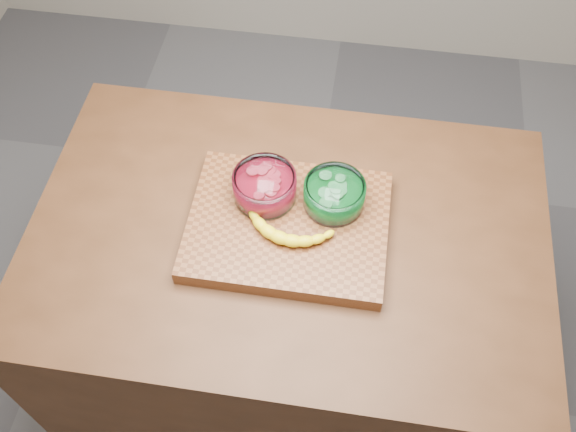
# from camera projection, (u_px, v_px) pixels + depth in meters

# --- Properties ---
(ground) EXTENTS (3.50, 3.50, 0.00)m
(ground) POSITION_uv_depth(u_px,v_px,m) (288.00, 374.00, 2.22)
(ground) COLOR slate
(ground) RESTS_ON ground
(counter) EXTENTS (1.20, 0.80, 0.90)m
(counter) POSITION_uv_depth(u_px,v_px,m) (288.00, 317.00, 1.85)
(counter) COLOR #4A2A16
(counter) RESTS_ON ground
(cutting_board) EXTENTS (0.45, 0.35, 0.04)m
(cutting_board) POSITION_uv_depth(u_px,v_px,m) (288.00, 226.00, 1.46)
(cutting_board) COLOR brown
(cutting_board) RESTS_ON counter
(bowl_red) EXTENTS (0.15, 0.15, 0.07)m
(bowl_red) POSITION_uv_depth(u_px,v_px,m) (265.00, 187.00, 1.46)
(bowl_red) COLOR white
(bowl_red) RESTS_ON cutting_board
(bowl_green) EXTENTS (0.14, 0.14, 0.07)m
(bowl_green) POSITION_uv_depth(u_px,v_px,m) (334.00, 194.00, 1.45)
(bowl_green) COLOR white
(bowl_green) RESTS_ON cutting_board
(banana) EXTENTS (0.24, 0.13, 0.03)m
(banana) POSITION_uv_depth(u_px,v_px,m) (288.00, 225.00, 1.42)
(banana) COLOR yellow
(banana) RESTS_ON cutting_board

